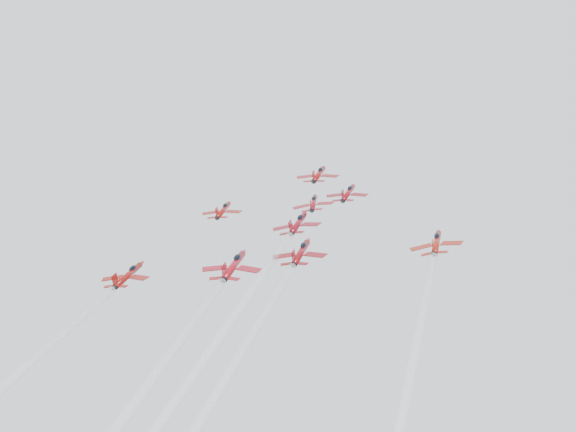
# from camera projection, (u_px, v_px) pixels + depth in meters

# --- Properties ---
(jet_lead) EXTENTS (9.77, 11.89, 9.45)m
(jet_lead) POSITION_uv_depth(u_px,v_px,m) (319.00, 174.00, 179.36)
(jet_lead) COLOR #9D0F12
(jet_row2_left) EXTENTS (8.43, 10.25, 8.15)m
(jet_row2_left) POSITION_uv_depth(u_px,v_px,m) (223.00, 210.00, 163.10)
(jet_row2_left) COLOR #9D140E
(jet_row2_center) EXTENTS (8.40, 10.22, 8.13)m
(jet_row2_center) POSITION_uv_depth(u_px,v_px,m) (314.00, 203.00, 159.56)
(jet_row2_center) COLOR maroon
(jet_row2_right) EXTENTS (8.78, 10.67, 8.49)m
(jet_row2_right) POSITION_uv_depth(u_px,v_px,m) (348.00, 193.00, 162.88)
(jet_row2_right) COLOR maroon
(jet_center) EXTENTS (9.43, 81.51, 64.63)m
(jet_center) POSITION_uv_depth(u_px,v_px,m) (244.00, 340.00, 106.17)
(jet_center) COLOR maroon
(jet_rear_farleft) EXTENTS (8.74, 75.51, 59.88)m
(jet_rear_farleft) POSITION_uv_depth(u_px,v_px,m) (2.00, 416.00, 95.50)
(jet_rear_farleft) COLOR maroon
(jet_rear_right) EXTENTS (9.44, 81.60, 64.71)m
(jet_rear_right) POSITION_uv_depth(u_px,v_px,m) (240.00, 401.00, 91.62)
(jet_rear_right) COLOR maroon
(jet_rear_farright) EXTENTS (8.74, 75.53, 59.89)m
(jet_rear_farright) POSITION_uv_depth(u_px,v_px,m) (438.00, 377.00, 90.82)
(jet_rear_farright) COLOR #A92110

